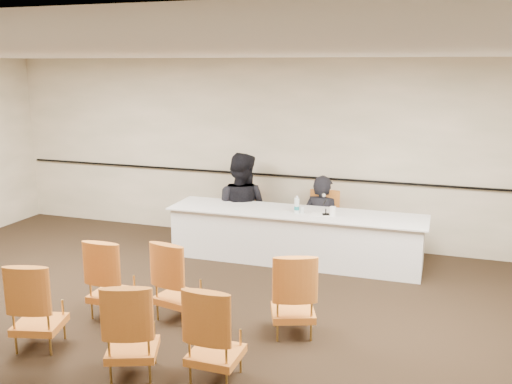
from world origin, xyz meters
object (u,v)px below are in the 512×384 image
microphone (326,205)px  aud_chair_front_right (293,293)px  coffee_cup (333,211)px  aud_chair_back_left (38,304)px  panelist_second (240,212)px  aud_chair_back_right (215,332)px  aud_chair_back_mid (132,328)px  panelist_second_chair (241,215)px  panelist_main (321,228)px  aud_chair_front_mid (179,279)px  drinking_glass (302,210)px  panel_table (295,236)px  aud_chair_front_left (112,277)px  panelist_main_chair (322,222)px  water_bottle (297,204)px

microphone → aud_chair_front_right: 2.30m
coffee_cup → aud_chair_back_left: (-2.38, -3.38, -0.36)m
panelist_second → aud_chair_back_right: bearing=109.9°
panelist_second → aud_chair_back_right: size_ratio=2.07×
coffee_cup → aud_chair_back_mid: size_ratio=0.14×
aud_chair_front_right → aud_chair_back_right: size_ratio=1.00×
aud_chair_back_left → panelist_second_chair: bearing=64.5°
panelist_main → aud_chair_front_mid: panelist_main is taller
aud_chair_back_right → panelist_second: bearing=107.4°
panelist_second → drinking_glass: panelist_second is taller
panel_table → aud_chair_front_left: 2.95m
aud_chair_back_right → panelist_main_chair: bearing=88.5°
panelist_main → aud_chair_front_left: size_ratio=1.80×
aud_chair_back_right → panelist_main: bearing=88.5°
panel_table → water_bottle: size_ratio=15.03×
panelist_second → drinking_glass: (1.19, -0.60, 0.29)m
panelist_second_chair → aud_chair_front_left: 3.11m
panelist_main_chair → panelist_second: panelist_second is taller
panel_table → aud_chair_front_left: size_ratio=4.03×
coffee_cup → aud_chair_back_right: size_ratio=0.14×
panelist_second → aud_chair_front_right: panelist_second is taller
water_bottle → aud_chair_front_right: (0.57, -2.24, -0.42)m
panelist_main → water_bottle: size_ratio=6.70×
panel_table → aud_chair_front_right: bearing=-75.9°
panelist_main_chair → aud_chair_back_mid: bearing=-102.7°
panelist_main → coffee_cup: size_ratio=12.41×
panel_table → coffee_cup: 0.73m
drinking_glass → aud_chair_back_right: 3.41m
aud_chair_front_left → aud_chair_back_right: 1.92m
microphone → coffee_cup: bearing=-36.0°
aud_chair_back_mid → aud_chair_front_right: bearing=25.5°
panelist_main → microphone: size_ratio=5.86×
panelist_second_chair → microphone: size_ratio=3.26×
drinking_glass → aud_chair_back_left: aud_chair_back_left is taller
panelist_second_chair → aud_chair_back_right: 4.18m
drinking_glass → panelist_main_chair: bearing=75.4°
aud_chair_back_left → coffee_cup: bearing=39.7°
aud_chair_front_left → aud_chair_back_right: bearing=-29.2°
water_bottle → panelist_second_chair: bearing=151.3°
panelist_second → aud_chair_back_mid: panelist_second is taller
aud_chair_back_left → aud_chair_back_mid: size_ratio=1.00×
panelist_second → panelist_second_chair: 0.06m
panelist_main → aud_chair_back_right: 4.00m
panelist_main → panelist_second_chair: bearing=12.2°
aud_chair_back_mid → microphone: bearing=51.8°
panel_table → panelist_second_chair: bearing=152.1°
panelist_second_chair → aud_chair_front_left: size_ratio=1.00×
panelist_main → aud_chair_back_mid: bearing=89.5°
panelist_main → water_bottle: 0.85m
aud_chair_back_left → aud_chair_back_mid: same height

